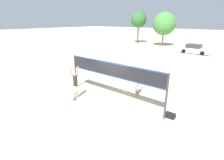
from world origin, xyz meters
TOP-DOWN VIEW (x-y plane):
  - ground_plane at (0.00, 0.00)m, footprint 200.00×200.00m
  - volleyball_net at (0.00, 0.00)m, footprint 7.35×0.11m
  - player_spiker at (-2.05, -1.30)m, footprint 0.28×0.71m
  - player_blocker at (0.95, 1.52)m, footprint 0.28×0.70m
  - volleyball at (-1.87, -1.63)m, footprint 0.24×0.24m
  - gear_bag at (3.82, 0.30)m, footprint 0.52×0.33m
  - parked_car_near at (-0.79, 21.22)m, footprint 4.63×2.12m
  - tree_left_cluster at (-14.56, 26.71)m, footprint 3.42×3.42m
  - tree_right_cluster at (-8.20, 25.80)m, footprint 4.42×4.42m

SIDE VIEW (x-z plane):
  - ground_plane at x=0.00m, z-range 0.00..0.00m
  - volleyball at x=-1.87m, z-range 0.00..0.24m
  - gear_bag at x=3.82m, z-range 0.00..0.26m
  - parked_car_near at x=-0.79m, z-range -0.08..1.35m
  - player_blocker at x=0.95m, z-range 0.05..2.17m
  - player_spiker at x=-2.05m, z-range 0.06..2.24m
  - volleyball_net at x=0.00m, z-range 0.57..3.11m
  - tree_right_cluster at x=-8.20m, z-range 1.04..7.55m
  - tree_left_cluster at x=-14.56m, z-range 1.64..8.40m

